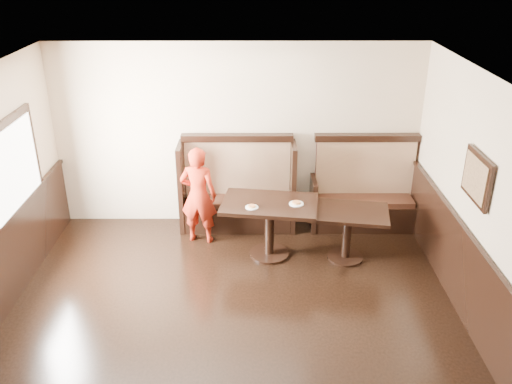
{
  "coord_description": "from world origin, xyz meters",
  "views": [
    {
      "loc": [
        0.25,
        -4.26,
        4.05
      ],
      "look_at": [
        0.28,
        2.35,
        1.0
      ],
      "focal_mm": 38.0,
      "sensor_mm": 36.0,
      "label": 1
    }
  ],
  "objects_px": {
    "booth_neighbor": "(364,197)",
    "child": "(199,195)",
    "table_main": "(270,215)",
    "table_neighbor": "(348,223)",
    "booth_main": "(238,194)"
  },
  "relations": [
    {
      "from": "booth_neighbor",
      "to": "table_main",
      "type": "relative_size",
      "value": 1.18
    },
    {
      "from": "table_main",
      "to": "table_neighbor",
      "type": "bearing_deg",
      "value": 2.97
    },
    {
      "from": "booth_neighbor",
      "to": "child",
      "type": "relative_size",
      "value": 1.12
    },
    {
      "from": "booth_neighbor",
      "to": "table_main",
      "type": "xyz_separation_m",
      "value": [
        -1.48,
        -0.91,
        0.15
      ]
    },
    {
      "from": "child",
      "to": "booth_main",
      "type": "bearing_deg",
      "value": -129.45
    },
    {
      "from": "table_main",
      "to": "table_neighbor",
      "type": "xyz_separation_m",
      "value": [
        1.07,
        -0.1,
        -0.08
      ]
    },
    {
      "from": "booth_neighbor",
      "to": "child",
      "type": "height_order",
      "value": "child"
    },
    {
      "from": "booth_main",
      "to": "table_main",
      "type": "bearing_deg",
      "value": -62.83
    },
    {
      "from": "booth_neighbor",
      "to": "booth_main",
      "type": "bearing_deg",
      "value": 179.95
    },
    {
      "from": "table_main",
      "to": "table_neighbor",
      "type": "height_order",
      "value": "table_main"
    },
    {
      "from": "table_neighbor",
      "to": "booth_neighbor",
      "type": "bearing_deg",
      "value": 77.02
    },
    {
      "from": "table_main",
      "to": "child",
      "type": "distance_m",
      "value": 1.11
    },
    {
      "from": "booth_neighbor",
      "to": "table_main",
      "type": "bearing_deg",
      "value": -148.57
    },
    {
      "from": "booth_neighbor",
      "to": "table_neighbor",
      "type": "height_order",
      "value": "booth_neighbor"
    },
    {
      "from": "booth_main",
      "to": "child",
      "type": "bearing_deg",
      "value": -138.55
    }
  ]
}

